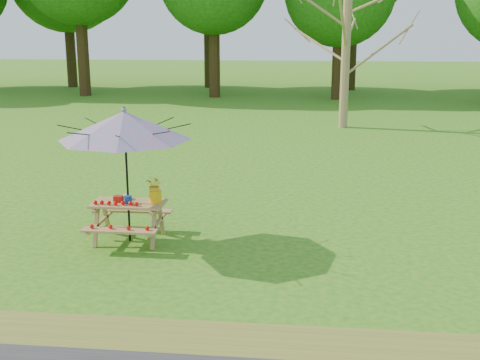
# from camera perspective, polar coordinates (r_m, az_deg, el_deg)

# --- Properties ---
(ground) EXTENTS (120.00, 120.00, 0.00)m
(ground) POSITION_cam_1_polar(r_m,az_deg,el_deg) (9.58, -4.00, -7.02)
(ground) COLOR #257115
(ground) RESTS_ON ground
(drygrass_strip) EXTENTS (120.00, 1.20, 0.01)m
(drygrass_strip) POSITION_cam_1_polar(r_m,az_deg,el_deg) (7.10, -8.09, -15.09)
(drygrass_strip) COLOR olive
(drygrass_strip) RESTS_ON ground
(picnic_table) EXTENTS (1.20, 1.32, 0.67)m
(picnic_table) POSITION_cam_1_polar(r_m,az_deg,el_deg) (10.21, -10.47, -3.94)
(picnic_table) COLOR #AD7A4E
(picnic_table) RESTS_ON ground
(patio_umbrella) EXTENTS (2.49, 2.49, 2.25)m
(patio_umbrella) POSITION_cam_1_polar(r_m,az_deg,el_deg) (9.84, -10.88, 5.08)
(patio_umbrella) COLOR black
(patio_umbrella) RESTS_ON ground
(produce_bins) EXTENTS (0.32, 0.38, 0.13)m
(produce_bins) POSITION_cam_1_polar(r_m,az_deg,el_deg) (10.14, -10.91, -1.75)
(produce_bins) COLOR red
(produce_bins) RESTS_ON picnic_table
(tomatoes_row) EXTENTS (0.77, 0.13, 0.07)m
(tomatoes_row) POSITION_cam_1_polar(r_m,az_deg,el_deg) (9.98, -11.67, -2.15)
(tomatoes_row) COLOR red
(tomatoes_row) RESTS_ON picnic_table
(flower_bucket) EXTENTS (0.35, 0.33, 0.45)m
(flower_bucket) POSITION_cam_1_polar(r_m,az_deg,el_deg) (9.97, -8.05, -0.80)
(flower_bucket) COLOR yellow
(flower_bucket) RESTS_ON picnic_table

